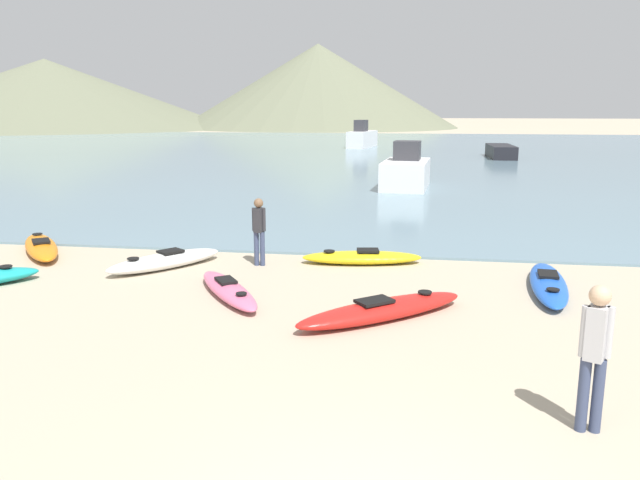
{
  "coord_description": "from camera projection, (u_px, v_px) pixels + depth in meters",
  "views": [
    {
      "loc": [
        0.05,
        -4.12,
        3.51
      ],
      "look_at": [
        -2.11,
        9.76,
        0.5
      ],
      "focal_mm": 35.0,
      "sensor_mm": 36.0,
      "label": 1
    }
  ],
  "objects": [
    {
      "name": "kayak_on_sand_6",
      "position": [
        382.0,
        310.0,
        10.49
      ],
      "size": [
        3.02,
        2.66,
        0.37
      ],
      "color": "red",
      "rests_on": "ground_plane"
    },
    {
      "name": "kayak_on_sand_4",
      "position": [
        165.0,
        261.0,
        13.81
      ],
      "size": [
        2.26,
        2.64,
        0.39
      ],
      "color": "white",
      "rests_on": "ground_plane"
    },
    {
      "name": "kayak_on_sand_2",
      "position": [
        548.0,
        284.0,
        12.13
      ],
      "size": [
        1.01,
        3.28,
        0.31
      ],
      "color": "blue",
      "rests_on": "ground_plane"
    },
    {
      "name": "person_near_waterline",
      "position": [
        259.0,
        227.0,
        13.9
      ],
      "size": [
        0.31,
        0.26,
        1.53
      ],
      "color": "#384260",
      "rests_on": "ground_plane"
    },
    {
      "name": "person_near_foreground",
      "position": [
        595.0,
        349.0,
        6.69
      ],
      "size": [
        0.34,
        0.29,
        1.67
      ],
      "color": "#384260",
      "rests_on": "ground_plane"
    },
    {
      "name": "moored_boat_1",
      "position": [
        406.0,
        172.0,
        27.02
      ],
      "size": [
        2.14,
        4.03,
        2.0
      ],
      "color": "white",
      "rests_on": "bay_water"
    },
    {
      "name": "bay_water",
      "position": [
        417.0,
        152.0,
        48.48
      ],
      "size": [
        160.0,
        70.0,
        0.06
      ],
      "primitive_type": "cube",
      "color": "slate",
      "rests_on": "ground_plane"
    },
    {
      "name": "kayak_on_sand_0",
      "position": [
        41.0,
        247.0,
        15.22
      ],
      "size": [
        2.49,
        2.97,
        0.36
      ],
      "color": "orange",
      "rests_on": "ground_plane"
    },
    {
      "name": "moored_boat_4",
      "position": [
        362.0,
        138.0,
        54.29
      ],
      "size": [
        2.36,
        5.18,
        2.35
      ],
      "color": "white",
      "rests_on": "bay_water"
    },
    {
      "name": "kayak_on_sand_1",
      "position": [
        362.0,
        257.0,
        14.22
      ],
      "size": [
        2.8,
        1.14,
        0.33
      ],
      "color": "yellow",
      "rests_on": "ground_plane"
    },
    {
      "name": "kayak_on_sand_3",
      "position": [
        228.0,
        290.0,
        11.75
      ],
      "size": [
        2.06,
        2.64,
        0.31
      ],
      "color": "#E5668C",
      "rests_on": "ground_plane"
    },
    {
      "name": "far_hill_midleft",
      "position": [
        47.0,
        94.0,
        103.78
      ],
      "size": [
        61.51,
        61.51,
        11.29
      ],
      "primitive_type": "cone",
      "color": "#6B7056",
      "rests_on": "ground_plane"
    },
    {
      "name": "moored_boat_3",
      "position": [
        501.0,
        151.0,
        43.13
      ],
      "size": [
        1.62,
        5.04,
        0.86
      ],
      "color": "black",
      "rests_on": "bay_water"
    },
    {
      "name": "far_hill_midright",
      "position": [
        318.0,
        86.0,
        107.95
      ],
      "size": [
        48.2,
        48.2,
        14.11
      ],
      "primitive_type": "cone",
      "color": "#6B7056",
      "rests_on": "ground_plane"
    }
  ]
}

